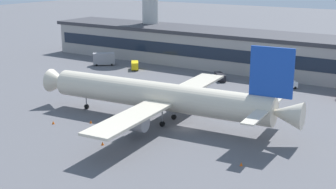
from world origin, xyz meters
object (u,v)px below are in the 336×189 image
belt_loader (220,76)px  catering_truck (103,59)px  traffic_cone_0 (102,143)px  traffic_cone_1 (241,164)px  pushback_tractor (288,84)px  airliner (161,96)px  traffic_cone_2 (53,122)px  traffic_cone_3 (91,122)px  crew_van (135,65)px

belt_loader → catering_truck: bearing=-177.2°
traffic_cone_0 → traffic_cone_1: bearing=12.0°
catering_truck → pushback_tractor: size_ratio=1.32×
airliner → traffic_cone_2: airliner is taller
catering_truck → traffic_cone_1: catering_truck is taller
airliner → belt_loader: (-6.65, 40.83, -4.51)m
belt_loader → pushback_tractor: bearing=5.2°
pushback_tractor → traffic_cone_3: bearing=-116.0°
catering_truck → traffic_cone_1: bearing=-34.7°
airliner → pushback_tractor: size_ratio=11.17×
airliner → traffic_cone_0: (-1.70, -17.28, -5.32)m
pushback_tractor → traffic_cone_2: 64.61m
pushback_tractor → traffic_cone_3: 57.50m
crew_van → pushback_tractor: crew_van is taller
belt_loader → pushback_tractor: 19.93m
belt_loader → traffic_cone_3: bearing=-96.2°
traffic_cone_3 → traffic_cone_1: bearing=-4.5°
belt_loader → traffic_cone_0: bearing=-85.1°
catering_truck → traffic_cone_0: bearing=-49.6°
airliner → traffic_cone_3: size_ratio=87.18×
traffic_cone_2 → traffic_cone_3: 7.87m
crew_van → traffic_cone_0: size_ratio=8.01×
catering_truck → traffic_cone_2: 60.97m
traffic_cone_0 → traffic_cone_3: bearing=141.3°
traffic_cone_2 → traffic_cone_1: bearing=2.5°
catering_truck → traffic_cone_3: size_ratio=10.30×
catering_truck → belt_loader: catering_truck is taller
traffic_cone_2 → crew_van: bearing=108.8°
belt_loader → pushback_tractor: (19.85, 1.81, -0.10)m
airliner → traffic_cone_1: (23.87, -11.87, -5.35)m
traffic_cone_0 → traffic_cone_1: size_ratio=1.08×
traffic_cone_2 → traffic_cone_3: (6.29, 4.73, -0.02)m
airliner → catering_truck: airliner is taller
catering_truck → belt_loader: size_ratio=1.16×
airliner → traffic_cone_3: airliner is taller
traffic_cone_0 → crew_van: bearing=121.6°
crew_van → belt_loader: crew_van is taller
traffic_cone_1 → airliner: bearing=153.6°
belt_loader → traffic_cone_2: (-11.69, -54.57, -0.79)m
belt_loader → traffic_cone_2: bearing=-102.1°
traffic_cone_3 → traffic_cone_2: bearing=-143.1°
catering_truck → traffic_cone_3: (37.26, -47.75, -1.95)m
airliner → traffic_cone_0: bearing=-95.6°
airliner → belt_loader: bearing=99.2°
crew_van → belt_loader: 29.74m
crew_van → traffic_cone_1: (60.20, -50.84, -1.14)m
pushback_tractor → traffic_cone_0: pushback_tractor is taller
catering_truck → pushback_tractor: catering_truck is taller
airliner → pushback_tractor: 44.88m
belt_loader → traffic_cone_3: size_ratio=8.91×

